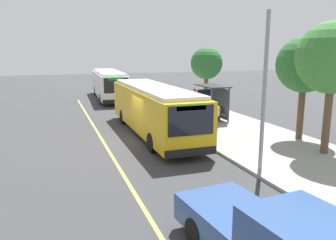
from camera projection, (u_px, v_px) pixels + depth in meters
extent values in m
plane|color=#38383A|center=(143.00, 140.00, 19.29)|extent=(120.00, 120.00, 0.00)
cube|color=gray|center=(234.00, 131.00, 21.21)|extent=(44.00, 6.40, 0.15)
cube|color=#E0D64C|center=(104.00, 143.00, 18.58)|extent=(36.00, 0.14, 0.01)
cube|color=gold|center=(153.00, 109.00, 20.40)|extent=(11.87, 2.61, 2.40)
cube|color=silver|center=(153.00, 88.00, 20.14)|extent=(10.92, 2.35, 0.20)
cube|color=black|center=(191.00, 121.00, 14.80)|extent=(0.05, 2.17, 1.34)
cube|color=black|center=(173.00, 103.00, 20.75)|extent=(10.44, 0.09, 1.06)
cube|color=black|center=(173.00, 123.00, 21.00)|extent=(11.27, 0.08, 0.28)
cube|color=#26D83F|center=(191.00, 108.00, 14.68)|extent=(0.04, 1.40, 0.24)
cube|color=black|center=(191.00, 152.00, 15.08)|extent=(0.09, 2.50, 0.36)
cylinder|color=black|center=(194.00, 139.00, 17.57)|extent=(1.00, 0.28, 1.00)
cylinder|color=black|center=(152.00, 143.00, 16.83)|extent=(1.00, 0.28, 1.00)
cylinder|color=black|center=(155.00, 115.00, 24.27)|extent=(1.00, 0.28, 1.00)
cylinder|color=black|center=(123.00, 117.00, 23.54)|extent=(1.00, 0.28, 1.00)
cube|color=white|center=(109.00, 84.00, 35.90)|extent=(12.08, 3.15, 2.40)
cube|color=silver|center=(108.00, 72.00, 35.64)|extent=(11.11, 2.85, 0.20)
cube|color=black|center=(116.00, 86.00, 30.18)|extent=(0.15, 2.17, 1.34)
cube|color=black|center=(121.00, 81.00, 36.20)|extent=(10.52, 0.57, 1.06)
cube|color=#197259|center=(121.00, 93.00, 36.46)|extent=(11.35, 0.60, 0.28)
cube|color=#26D83F|center=(116.00, 79.00, 30.06)|extent=(0.10, 1.40, 0.24)
cube|color=black|center=(117.00, 102.00, 30.45)|extent=(0.21, 2.50, 0.36)
cylinder|color=black|center=(125.00, 98.00, 32.94)|extent=(1.01, 0.33, 1.00)
cylinder|color=black|center=(101.00, 99.00, 32.31)|extent=(1.01, 0.33, 1.00)
cylinder|color=black|center=(115.00, 90.00, 39.81)|extent=(1.01, 0.33, 1.00)
cylinder|color=black|center=(95.00, 91.00, 39.17)|extent=(1.01, 0.33, 1.00)
cube|color=#2D4C84|center=(301.00, 234.00, 6.59)|extent=(2.07, 2.08, 0.80)
cylinder|color=black|center=(251.00, 218.00, 9.46)|extent=(0.78, 0.31, 0.76)
cylinder|color=black|center=(196.00, 232.00, 8.72)|extent=(0.78, 0.31, 0.76)
cylinder|color=#333338|center=(229.00, 105.00, 23.03)|extent=(0.10, 0.10, 2.40)
cylinder|color=#333338|center=(212.00, 106.00, 22.61)|extent=(0.10, 0.10, 2.40)
cylinder|color=#333338|center=(212.00, 100.00, 25.44)|extent=(0.10, 0.10, 2.40)
cylinder|color=#333338|center=(196.00, 101.00, 25.02)|extent=(0.10, 0.10, 2.40)
cube|color=#333338|center=(212.00, 86.00, 23.78)|extent=(2.90, 1.60, 0.08)
cube|color=#4C606B|center=(220.00, 103.00, 24.24)|extent=(2.47, 0.04, 2.16)
cube|color=navy|center=(204.00, 101.00, 25.24)|extent=(0.06, 1.11, 1.82)
cube|color=brown|center=(213.00, 113.00, 24.40)|extent=(1.60, 0.44, 0.06)
cube|color=brown|center=(216.00, 109.00, 24.42)|extent=(1.60, 0.05, 0.44)
cube|color=#333338|center=(209.00, 114.00, 25.11)|extent=(0.08, 0.40, 0.45)
cube|color=#333338|center=(218.00, 118.00, 23.78)|extent=(0.08, 0.40, 0.45)
cylinder|color=#333338|center=(195.00, 108.00, 20.89)|extent=(0.07, 0.07, 2.80)
cube|color=white|center=(195.00, 90.00, 20.67)|extent=(0.44, 0.03, 0.56)
cube|color=red|center=(195.00, 90.00, 20.66)|extent=(0.40, 0.01, 0.16)
cylinder|color=#282D47|center=(217.00, 123.00, 21.18)|extent=(0.14, 0.14, 0.85)
cylinder|color=#282D47|center=(214.00, 123.00, 21.13)|extent=(0.14, 0.14, 0.85)
cube|color=beige|center=(216.00, 111.00, 21.01)|extent=(0.24, 0.40, 0.62)
sphere|color=tan|center=(216.00, 105.00, 20.92)|extent=(0.22, 0.22, 0.22)
cylinder|color=brown|center=(206.00, 91.00, 30.18)|extent=(0.36, 0.36, 2.77)
sphere|color=#28662D|center=(206.00, 63.00, 29.69)|extent=(2.82, 2.82, 2.82)
cylinder|color=brown|center=(301.00, 112.00, 18.69)|extent=(0.36, 0.36, 3.00)
sphere|color=#28662D|center=(305.00, 64.00, 18.16)|extent=(3.05, 3.05, 3.05)
cylinder|color=brown|center=(327.00, 120.00, 15.97)|extent=(0.36, 0.36, 3.30)
sphere|color=#387A33|center=(333.00, 57.00, 15.39)|extent=(3.36, 3.36, 3.36)
cylinder|color=gray|center=(264.00, 93.00, 13.41)|extent=(0.16, 0.16, 6.40)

